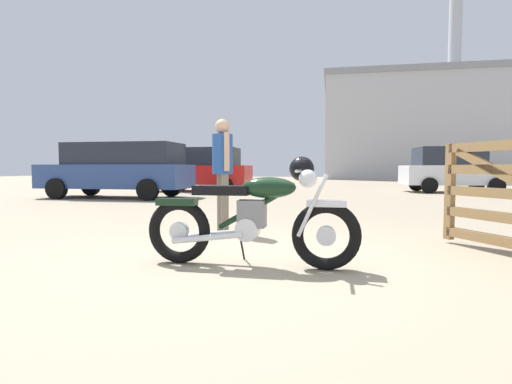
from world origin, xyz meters
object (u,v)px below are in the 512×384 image
at_px(red_hatchback_near, 120,168).
at_px(vintage_motorcycle, 256,215).
at_px(pale_sedan_back, 204,169).
at_px(bystander, 223,163).
at_px(blue_hatchback_right, 452,169).

bearing_deg(red_hatchback_near, vintage_motorcycle, 127.05).
bearing_deg(red_hatchback_near, pale_sedan_back, -111.34).
xyz_separation_m(bystander, red_hatchback_near, (-5.40, 5.64, -0.08)).
xyz_separation_m(bystander, pale_sedan_back, (-4.10, 9.65, -0.10)).
distance_m(vintage_motorcycle, pale_sedan_back, 12.57).
xyz_separation_m(vintage_motorcycle, blue_hatchback_right, (4.66, 13.32, 0.43)).
distance_m(vintage_motorcycle, red_hatchback_near, 9.84).
bearing_deg(pale_sedan_back, blue_hatchback_right, -172.73).
xyz_separation_m(vintage_motorcycle, bystander, (-0.97, 1.85, 0.53)).
relative_size(vintage_motorcycle, red_hatchback_near, 0.43).
relative_size(bystander, red_hatchback_near, 0.35).
relative_size(vintage_motorcycle, blue_hatchback_right, 0.51).
bearing_deg(bystander, pale_sedan_back, -104.20).
distance_m(vintage_motorcycle, bystander, 2.15).
height_order(vintage_motorcycle, blue_hatchback_right, blue_hatchback_right).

